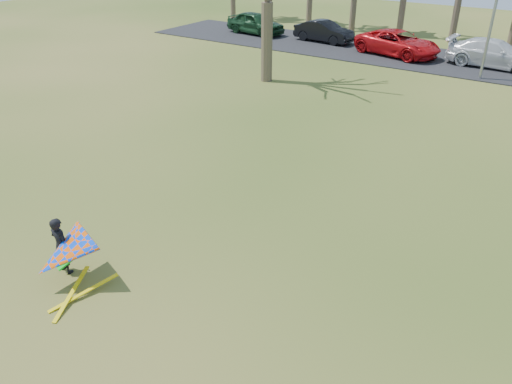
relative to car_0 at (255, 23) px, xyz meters
The scene contains 7 objects.
ground 29.95m from the car_0, 58.22° to the right, with size 100.00×100.00×0.00m, color #234C10.
parking_strip 15.80m from the car_0, ahead, with size 46.00×7.00×0.06m, color black.
car_0 is the anchor object (origin of this frame).
car_1 5.87m from the car_0, ahead, with size 1.58×4.52×1.49m, color black.
car_2 11.86m from the car_0, ahead, with size 2.64×5.72×1.59m, color red.
car_3 17.77m from the car_0, ahead, with size 2.26×5.56×1.61m, color silver.
kite_flyer 31.27m from the car_0, 64.74° to the right, with size 2.13×2.39×2.02m.
Camera 1 is at (7.03, -8.48, 7.98)m, focal length 35.00 mm.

